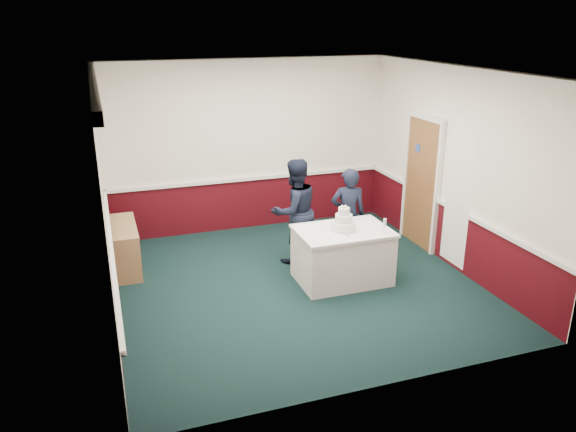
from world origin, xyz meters
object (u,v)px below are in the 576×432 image
object	(u,v)px
champagne_flute	(385,223)
person_woman	(348,215)
cake_knife	(347,235)
sideboard	(125,247)
person_man	(295,211)
wedding_cake	(344,222)
cake_table	(342,255)

from	to	relation	value
champagne_flute	person_woman	xyz separation A→B (m)	(-0.12, 0.95, -0.18)
cake_knife	sideboard	bearing A→B (deg)	160.41
champagne_flute	person_man	xyz separation A→B (m)	(-0.92, 1.18, -0.11)
sideboard	cake_knife	world-z (taller)	cake_knife
sideboard	person_woman	distance (m)	3.45
wedding_cake	sideboard	bearing A→B (deg)	153.89
cake_knife	person_woman	size ratio (longest dim) A/B	0.15
person_woman	sideboard	bearing A→B (deg)	2.15
sideboard	person_woman	bearing A→B (deg)	-13.04
cake_table	person_woman	world-z (taller)	person_woman
wedding_cake	cake_knife	world-z (taller)	wedding_cake
person_man	champagne_flute	bearing A→B (deg)	114.60
champagne_flute	person_woman	world-z (taller)	person_woman
cake_table	champagne_flute	bearing A→B (deg)	-29.25
person_man	cake_knife	bearing A→B (deg)	96.09
wedding_cake	champagne_flute	world-z (taller)	wedding_cake
person_man	person_woman	distance (m)	0.83
person_man	person_woman	bearing A→B (deg)	151.10
cake_table	person_man	distance (m)	1.08
champagne_flute	person_man	distance (m)	1.50
wedding_cake	person_woman	world-z (taller)	person_woman
sideboard	person_man	xyz separation A→B (m)	(2.54, -0.55, 0.47)
champagne_flute	person_man	bearing A→B (deg)	127.83
sideboard	person_woman	size ratio (longest dim) A/B	0.81
wedding_cake	cake_knife	bearing A→B (deg)	-98.53
wedding_cake	cake_knife	distance (m)	0.23
cake_table	person_woman	distance (m)	0.85
wedding_cake	champagne_flute	size ratio (longest dim) A/B	1.78
sideboard	cake_table	world-z (taller)	cake_table
cake_table	cake_knife	world-z (taller)	cake_knife
wedding_cake	cake_table	bearing A→B (deg)	-90.00
wedding_cake	champagne_flute	bearing A→B (deg)	-29.25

